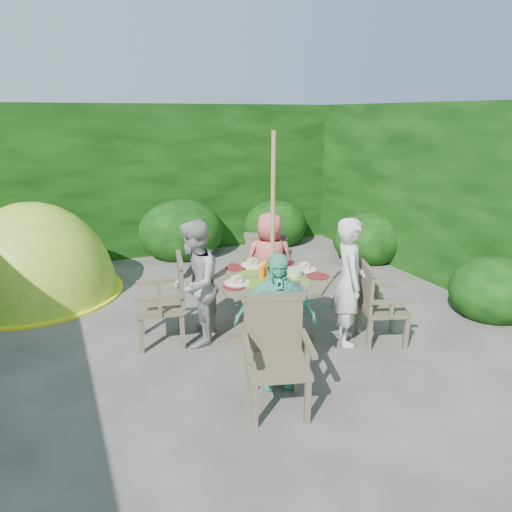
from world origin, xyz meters
name	(u,v)px	position (x,y,z in m)	size (l,w,h in m)	color
ground	(215,349)	(0.00, 0.00, 0.00)	(60.00, 60.00, 0.00)	#413F3A
hedge_enclosure	(175,208)	(0.00, 1.33, 1.25)	(9.00, 9.00, 2.50)	black
patio_table	(272,287)	(0.61, -0.10, 0.62)	(1.68, 1.68, 0.89)	#453D2D
parasol_pole	(272,243)	(0.61, -0.09, 1.10)	(0.04, 0.04, 2.20)	olive
garden_chair_right	(377,303)	(1.61, -0.56, 0.45)	(0.59, 0.62, 0.84)	#453D2D
garden_chair_left	(167,299)	(-0.39, 0.38, 0.48)	(0.58, 0.63, 0.90)	#453D2D
garden_chair_back	(267,266)	(1.05, 0.92, 0.49)	(0.72, 0.71, 0.91)	#453D2D
garden_chair_front	(276,353)	(0.15, -1.09, 0.48)	(0.66, 0.62, 0.90)	#453D2D
child_right	(349,282)	(1.34, -0.42, 0.68)	(0.50, 0.33, 1.36)	silver
child_left	(195,283)	(-0.12, 0.24, 0.67)	(0.65, 0.51, 1.33)	#A1A29D
child_back	(269,263)	(0.94, 0.63, 0.62)	(0.61, 0.40, 1.25)	#D3575C
child_front	(275,321)	(0.28, -0.82, 0.62)	(0.73, 0.30, 1.25)	#53C1A1
dome_tent	(39,295)	(-1.68, 2.39, 0.00)	(2.28, 2.28, 2.52)	#95C526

